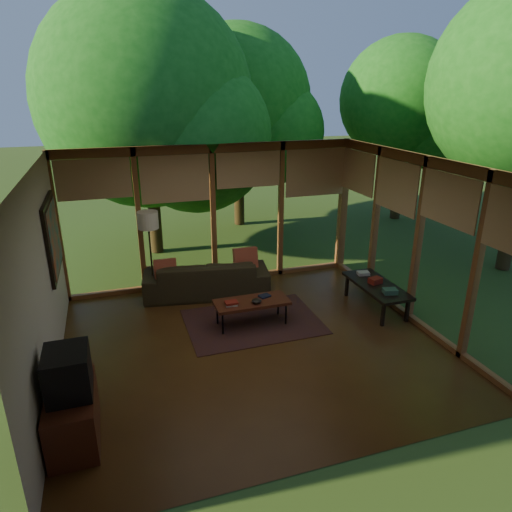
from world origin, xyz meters
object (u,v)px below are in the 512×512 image
object	(u,v)px
media_cabinet	(73,416)
television	(68,373)
coffee_table	(252,303)
side_console	(376,287)
sofa	(206,277)
floor_lamp	(148,225)

from	to	relation	value
media_cabinet	television	distance (m)	0.55
coffee_table	side_console	world-z (taller)	side_console
sofa	floor_lamp	world-z (taller)	floor_lamp
television	side_console	xyz separation A→B (m)	(4.85, 1.76, -0.44)
coffee_table	sofa	bearing A→B (deg)	107.48
television	side_console	world-z (taller)	television
sofa	side_console	bearing A→B (deg)	160.02
television	floor_lamp	bearing A→B (deg)	70.29
floor_lamp	coffee_table	world-z (taller)	floor_lamp
sofa	floor_lamp	size ratio (longest dim) A/B	1.39
television	floor_lamp	size ratio (longest dim) A/B	0.33
sofa	television	bearing A→B (deg)	65.81
media_cabinet	floor_lamp	xyz separation A→B (m)	(1.22, 3.35, 1.11)
sofa	television	size ratio (longest dim) A/B	4.16
sofa	television	xyz separation A→B (m)	(-2.17, -3.27, 0.52)
floor_lamp	side_console	world-z (taller)	floor_lamp
sofa	television	distance (m)	3.96
media_cabinet	coffee_table	world-z (taller)	media_cabinet
sofa	media_cabinet	size ratio (longest dim) A/B	2.29
sofa	coffee_table	world-z (taller)	sofa
media_cabinet	television	size ratio (longest dim) A/B	1.82
side_console	sofa	bearing A→B (deg)	150.65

